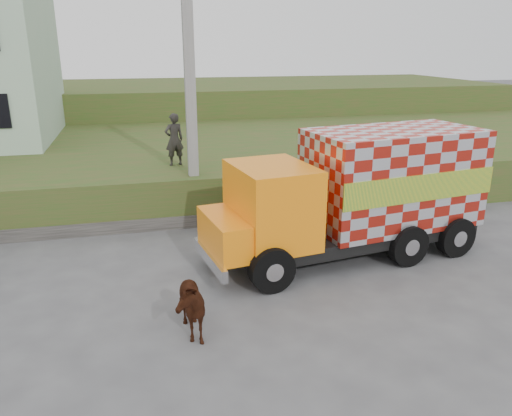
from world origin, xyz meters
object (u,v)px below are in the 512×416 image
object	(u,v)px
cow	(186,304)
cargo_truck	(359,193)
utility_pole	(190,89)
pedestrian	(174,140)

from	to	relation	value
cow	cargo_truck	bearing A→B (deg)	22.93
utility_pole	cargo_truck	size ratio (longest dim) A/B	1.06
cargo_truck	pedestrian	bearing A→B (deg)	121.40
cow	pedestrian	distance (m)	8.11
cow	pedestrian	xyz separation A→B (m)	(0.53, 7.90, 1.74)
utility_pole	pedestrian	size ratio (longest dim) A/B	4.65
utility_pole	pedestrian	distance (m)	2.30
cargo_truck	cow	bearing A→B (deg)	-158.23
cargo_truck	cow	world-z (taller)	cargo_truck
cow	pedestrian	bearing A→B (deg)	78.61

